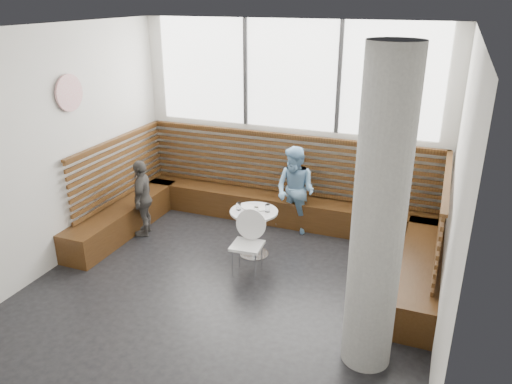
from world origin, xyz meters
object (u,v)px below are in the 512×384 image
at_px(cafe_table, 254,224).
at_px(child_back, 295,191).
at_px(concrete_column, 379,219).
at_px(cafe_chair, 249,238).
at_px(child_left, 143,198).
at_px(adult_man, 384,214).

relative_size(cafe_table, child_back, 0.50).
xyz_separation_m(concrete_column, child_back, (-1.58, 2.58, -0.90)).
relative_size(cafe_chair, child_left, 0.72).
bearing_deg(concrete_column, child_back, 121.46).
bearing_deg(concrete_column, child_left, 156.19).
bearing_deg(child_left, child_back, 92.88).
height_order(concrete_column, adult_man, concrete_column).
relative_size(concrete_column, cafe_chair, 3.66).
bearing_deg(adult_man, cafe_table, 113.55).
height_order(concrete_column, child_back, concrete_column).
bearing_deg(cafe_chair, concrete_column, -37.32).
distance_m(cafe_table, child_back, 1.02).
bearing_deg(child_back, concrete_column, -40.97).
xyz_separation_m(concrete_column, cafe_chair, (-1.78, 1.17, -1.09)).
distance_m(adult_man, child_left, 3.62).
xyz_separation_m(cafe_table, adult_man, (1.74, 0.28, 0.32)).
bearing_deg(cafe_table, child_back, 71.60).
height_order(cafe_chair, child_back, child_back).
relative_size(cafe_table, cafe_chair, 0.80).
bearing_deg(child_back, child_left, -139.51).
relative_size(concrete_column, adult_man, 1.95).
xyz_separation_m(cafe_table, child_left, (-1.86, 0.03, 0.11)).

